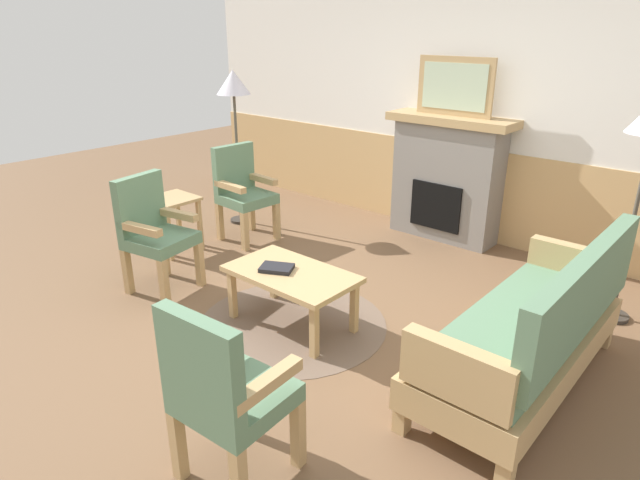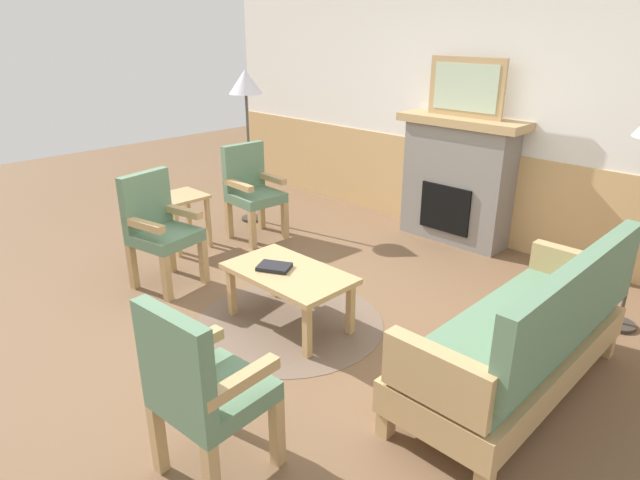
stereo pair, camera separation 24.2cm
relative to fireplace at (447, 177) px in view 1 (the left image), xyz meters
name	(u,v)px [view 1 (the left image)]	position (x,y,z in m)	size (l,w,h in m)	color
ground_plane	(290,318)	(0.00, -2.35, -0.65)	(14.00, 14.00, 0.00)	brown
wall_back	(464,110)	(0.00, 0.25, 0.66)	(7.20, 0.14, 2.70)	white
fireplace	(447,177)	(0.00, 0.00, 0.00)	(1.30, 0.44, 1.28)	gray
framed_picture	(455,86)	(0.00, 0.00, 0.91)	(0.80, 0.04, 0.56)	tan
couch	(530,331)	(1.69, -2.00, -0.26)	(0.70, 1.80, 0.98)	tan
coffee_table	(291,278)	(0.07, -2.40, -0.27)	(0.96, 0.56, 0.44)	tan
round_rug	(292,324)	(0.07, -2.40, -0.65)	(1.43, 1.43, 0.01)	brown
book_on_table	(277,268)	(-0.03, -2.45, -0.20)	(0.24, 0.17, 0.03)	black
armchair_near_fireplace	(242,189)	(-1.57, -1.42, -0.11)	(0.51, 0.51, 0.98)	tan
armchair_by_window_left	(153,229)	(-1.23, -2.70, -0.11)	(0.56, 0.56, 0.98)	tan
armchair_front_left	(224,390)	(0.89, -3.70, -0.11)	(0.51, 0.51, 0.98)	tan
side_table	(172,209)	(-1.83, -2.11, -0.22)	(0.44, 0.44, 0.55)	tan
floor_lamp_by_chairs	(234,92)	(-1.99, -1.10, 0.80)	(0.36, 0.36, 1.68)	#332D28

